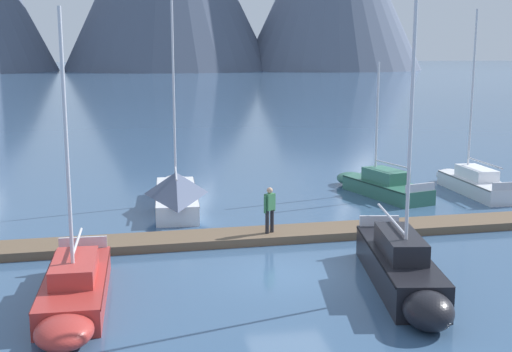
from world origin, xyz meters
TOP-DOWN VIEW (x-y plane):
  - ground_plane at (0.00, 0.00)m, footprint 700.00×700.00m
  - dock at (0.00, 4.00)m, footprint 27.68×2.79m
  - sailboat_second_berth at (-6.37, -1.51)m, footprint 1.74×6.56m
  - sailboat_mid_dock_port at (-2.92, 9.65)m, footprint 2.19×7.92m
  - sailboat_mid_dock_starboard at (2.89, -1.85)m, footprint 2.49×7.21m
  - sailboat_far_berth at (6.88, 10.61)m, footprint 3.26×6.48m
  - sailboat_outer_slip at (11.54, 10.24)m, footprint 1.62×6.29m
  - person_on_dock at (0.10, 3.79)m, footprint 0.49×0.40m

SIDE VIEW (x-z plane):
  - ground_plane at x=0.00m, z-range 0.00..0.00m
  - dock at x=0.00m, z-range -0.01..0.29m
  - sailboat_far_berth at x=6.88m, z-range -2.66..3.64m
  - sailboat_second_berth at x=-6.37m, z-range -3.48..4.48m
  - sailboat_outer_slip at x=11.54m, z-range -3.86..4.91m
  - sailboat_mid_dock_starboard at x=2.89m, z-range -3.80..5.10m
  - sailboat_mid_dock_port at x=-2.92m, z-range -3.68..5.28m
  - person_on_dock at x=0.10m, z-range 0.42..2.11m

